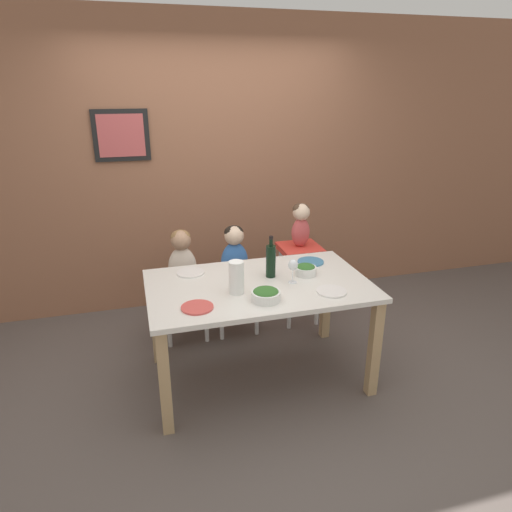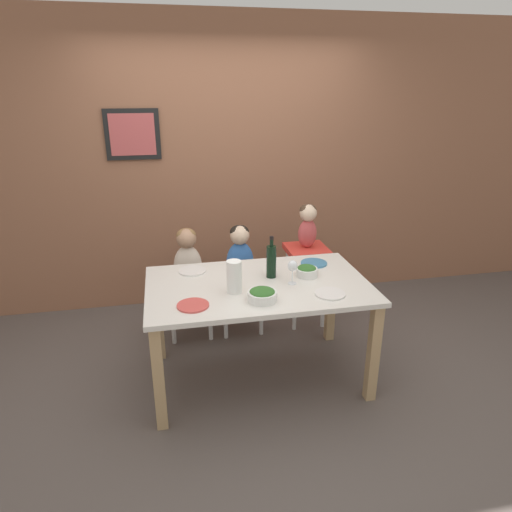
# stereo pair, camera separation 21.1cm
# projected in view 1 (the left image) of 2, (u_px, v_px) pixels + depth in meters

# --- Properties ---
(ground_plane) EXTENTS (14.00, 14.00, 0.00)m
(ground_plane) POSITION_uv_depth(u_px,v_px,m) (258.00, 376.00, 3.48)
(ground_plane) COLOR #564C47
(wall_back) EXTENTS (10.00, 0.09, 2.70)m
(wall_back) POSITION_uv_depth(u_px,v_px,m) (216.00, 167.00, 4.32)
(wall_back) COLOR #8E5B42
(wall_back) RESTS_ON ground_plane
(dining_table) EXTENTS (1.56, 0.95, 0.77)m
(dining_table) POSITION_uv_depth(u_px,v_px,m) (259.00, 296.00, 3.25)
(dining_table) COLOR silver
(dining_table) RESTS_ON ground_plane
(chair_far_left) EXTENTS (0.42, 0.42, 0.46)m
(chair_far_left) POSITION_uv_depth(u_px,v_px,m) (184.00, 295.00, 3.92)
(chair_far_left) COLOR silver
(chair_far_left) RESTS_ON ground_plane
(chair_far_center) EXTENTS (0.42, 0.42, 0.46)m
(chair_far_center) POSITION_uv_depth(u_px,v_px,m) (235.00, 289.00, 4.03)
(chair_far_center) COLOR silver
(chair_far_center) RESTS_ON ground_plane
(chair_right_highchair) EXTENTS (0.36, 0.36, 0.73)m
(chair_right_highchair) POSITION_uv_depth(u_px,v_px,m) (299.00, 262.00, 4.12)
(chair_right_highchair) COLOR silver
(chair_right_highchair) RESTS_ON ground_plane
(person_child_left) EXTENTS (0.24, 0.17, 0.51)m
(person_child_left) POSITION_uv_depth(u_px,v_px,m) (182.00, 258.00, 3.80)
(person_child_left) COLOR beige
(person_child_left) RESTS_ON chair_far_left
(person_child_center) EXTENTS (0.24, 0.17, 0.51)m
(person_child_center) POSITION_uv_depth(u_px,v_px,m) (234.00, 253.00, 3.91)
(person_child_center) COLOR #3366B2
(person_child_center) RESTS_ON chair_far_center
(person_baby_right) EXTENTS (0.17, 0.16, 0.39)m
(person_baby_right) POSITION_uv_depth(u_px,v_px,m) (301.00, 221.00, 3.98)
(person_baby_right) COLOR #C64C4C
(person_baby_right) RESTS_ON chair_right_highchair
(wine_bottle) EXTENTS (0.07, 0.07, 0.31)m
(wine_bottle) POSITION_uv_depth(u_px,v_px,m) (271.00, 260.00, 3.28)
(wine_bottle) COLOR black
(wine_bottle) RESTS_ON dining_table
(paper_towel_roll) EXTENTS (0.10, 0.10, 0.22)m
(paper_towel_roll) POSITION_uv_depth(u_px,v_px,m) (236.00, 277.00, 3.03)
(paper_towel_roll) COLOR white
(paper_towel_roll) RESTS_ON dining_table
(wine_glass_near) EXTENTS (0.07, 0.07, 0.17)m
(wine_glass_near) POSITION_uv_depth(u_px,v_px,m) (293.00, 266.00, 3.18)
(wine_glass_near) COLOR white
(wine_glass_near) RESTS_ON dining_table
(salad_bowl_large) EXTENTS (0.19, 0.19, 0.08)m
(salad_bowl_large) POSITION_uv_depth(u_px,v_px,m) (266.00, 294.00, 2.95)
(salad_bowl_large) COLOR white
(salad_bowl_large) RESTS_ON dining_table
(salad_bowl_small) EXTENTS (0.16, 0.16, 0.08)m
(salad_bowl_small) POSITION_uv_depth(u_px,v_px,m) (306.00, 269.00, 3.34)
(salad_bowl_small) COLOR white
(salad_bowl_small) RESTS_ON dining_table
(dinner_plate_front_left) EXTENTS (0.20, 0.20, 0.01)m
(dinner_plate_front_left) POSITION_uv_depth(u_px,v_px,m) (197.00, 307.00, 2.85)
(dinner_plate_front_left) COLOR #D14C47
(dinner_plate_front_left) RESTS_ON dining_table
(dinner_plate_back_left) EXTENTS (0.20, 0.20, 0.01)m
(dinner_plate_back_left) POSITION_uv_depth(u_px,v_px,m) (191.00, 273.00, 3.38)
(dinner_plate_back_left) COLOR silver
(dinner_plate_back_left) RESTS_ON dining_table
(dinner_plate_back_right) EXTENTS (0.20, 0.20, 0.01)m
(dinner_plate_back_right) POSITION_uv_depth(u_px,v_px,m) (311.00, 262.00, 3.58)
(dinner_plate_back_right) COLOR teal
(dinner_plate_back_right) RESTS_ON dining_table
(dinner_plate_front_right) EXTENTS (0.20, 0.20, 0.01)m
(dinner_plate_front_right) POSITION_uv_depth(u_px,v_px,m) (332.00, 291.00, 3.07)
(dinner_plate_front_right) COLOR silver
(dinner_plate_front_right) RESTS_ON dining_table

